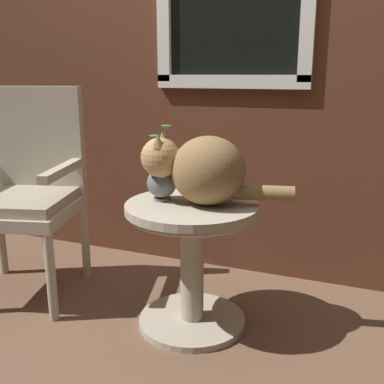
{
  "coord_description": "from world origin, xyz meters",
  "views": [
    {
      "loc": [
        0.87,
        -1.56,
        1.1
      ],
      "look_at": [
        0.18,
        0.16,
        0.62
      ],
      "focal_mm": 42.59,
      "sensor_mm": 36.0,
      "label": 1
    }
  ],
  "objects_px": {
    "wicker_side_table": "(192,245)",
    "pewter_vase_with_ivy": "(162,179)",
    "cat": "(203,169)",
    "wicker_chair": "(24,184)"
  },
  "relations": [
    {
      "from": "wicker_side_table",
      "to": "pewter_vase_with_ivy",
      "type": "relative_size",
      "value": 1.74
    },
    {
      "from": "wicker_side_table",
      "to": "pewter_vase_with_ivy",
      "type": "distance_m",
      "value": 0.32
    },
    {
      "from": "wicker_chair",
      "to": "cat",
      "type": "xyz_separation_m",
      "value": [
        0.96,
        -0.02,
        0.15
      ]
    },
    {
      "from": "wicker_chair",
      "to": "cat",
      "type": "relative_size",
      "value": 1.65
    },
    {
      "from": "wicker_side_table",
      "to": "wicker_chair",
      "type": "distance_m",
      "value": 0.94
    },
    {
      "from": "wicker_side_table",
      "to": "wicker_chair",
      "type": "xyz_separation_m",
      "value": [
        -0.92,
        0.03,
        0.19
      ]
    },
    {
      "from": "cat",
      "to": "pewter_vase_with_ivy",
      "type": "relative_size",
      "value": 1.92
    },
    {
      "from": "cat",
      "to": "wicker_side_table",
      "type": "bearing_deg",
      "value": -167.94
    },
    {
      "from": "wicker_chair",
      "to": "cat",
      "type": "bearing_deg",
      "value": -1.06
    },
    {
      "from": "wicker_chair",
      "to": "wicker_side_table",
      "type": "bearing_deg",
      "value": -1.7
    }
  ]
}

